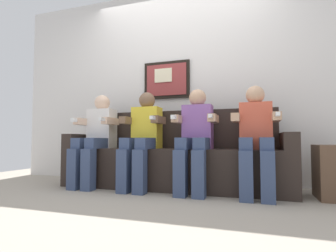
% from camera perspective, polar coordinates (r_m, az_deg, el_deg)
% --- Properties ---
extents(ground_plane, '(6.47, 6.47, 0.00)m').
position_cam_1_polar(ground_plane, '(2.80, -0.99, -14.32)').
color(ground_plane, '#9E9384').
extents(back_wall_assembly, '(4.98, 0.10, 2.60)m').
position_cam_1_polar(back_wall_assembly, '(3.56, 3.05, 9.20)').
color(back_wall_assembly, silver).
rests_on(back_wall_assembly, ground_plane).
extents(couch, '(2.58, 0.58, 0.90)m').
position_cam_1_polar(couch, '(3.06, 1.04, -7.44)').
color(couch, '#2D231E').
rests_on(couch, ground_plane).
extents(person_leftmost, '(0.46, 0.56, 1.11)m').
position_cam_1_polar(person_leftmost, '(3.29, -15.23, -1.91)').
color(person_leftmost, white).
rests_on(person_leftmost, ground_plane).
extents(person_left_center, '(0.46, 0.56, 1.11)m').
position_cam_1_polar(person_left_center, '(3.00, -5.46, -1.91)').
color(person_left_center, yellow).
rests_on(person_left_center, ground_plane).
extents(person_right_center, '(0.46, 0.56, 1.11)m').
position_cam_1_polar(person_right_center, '(2.81, 5.95, -1.82)').
color(person_right_center, '#8C59A5').
rests_on(person_right_center, ground_plane).
extents(person_rightmost, '(0.46, 0.56, 1.11)m').
position_cam_1_polar(person_rightmost, '(2.75, 18.45, -1.65)').
color(person_rightmost, '#D8593F').
rests_on(person_rightmost, ground_plane).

